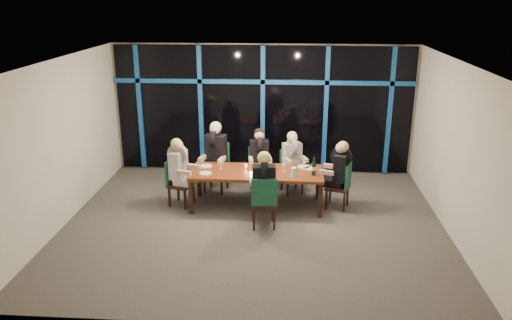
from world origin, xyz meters
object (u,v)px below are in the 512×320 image
at_px(diner_far_right, 293,153).
at_px(diner_end_right, 339,165).
at_px(chair_near_mid, 264,200).
at_px(diner_far_mid, 259,151).
at_px(wine_bottle, 314,168).
at_px(chair_far_mid, 259,167).
at_px(dining_table, 257,174).
at_px(diner_far_left, 215,147).
at_px(chair_end_right, 342,183).
at_px(chair_end_left, 177,180).
at_px(water_pitcher, 294,172).
at_px(diner_end_left, 180,162).
at_px(diner_near_mid, 264,178).
at_px(chair_far_right, 291,168).
at_px(chair_far_left, 217,164).

bearing_deg(diner_far_right, diner_end_right, -63.13).
distance_m(chair_near_mid, diner_far_right, 1.87).
distance_m(diner_far_mid, wine_bottle, 1.46).
xyz_separation_m(diner_far_mid, diner_end_right, (1.61, -0.77, -0.00)).
distance_m(chair_far_mid, diner_end_right, 1.87).
relative_size(dining_table, diner_far_left, 2.56).
distance_m(chair_end_right, diner_far_left, 2.76).
xyz_separation_m(diner_far_left, diner_end_right, (2.54, -0.73, -0.09)).
xyz_separation_m(dining_table, chair_end_left, (-1.60, -0.02, -0.15)).
bearing_deg(chair_end_left, water_pitcher, -78.75).
height_order(chair_end_left, diner_far_left, diner_far_left).
relative_size(diner_end_left, diner_near_mid, 0.96).
height_order(diner_far_left, water_pitcher, diner_far_left).
distance_m(diner_far_right, diner_near_mid, 1.77).
distance_m(chair_near_mid, diner_far_mid, 1.81).
distance_m(chair_end_right, diner_end_left, 3.23).
height_order(dining_table, chair_near_mid, chair_near_mid).
bearing_deg(diner_end_right, chair_near_mid, -38.10).
bearing_deg(chair_far_right, water_pitcher, -109.82).
bearing_deg(diner_end_left, chair_end_left, 90.00).
bearing_deg(diner_far_left, diner_far_mid, 13.57).
bearing_deg(wine_bottle, chair_end_left, 177.39).
xyz_separation_m(dining_table, water_pitcher, (0.73, -0.26, 0.16)).
bearing_deg(diner_far_mid, diner_end_left, -159.52).
relative_size(chair_end_left, chair_near_mid, 0.96).
distance_m(diner_far_right, diner_end_right, 1.19).
xyz_separation_m(chair_far_left, diner_end_right, (2.52, -0.81, 0.32)).
distance_m(dining_table, chair_end_left, 1.61).
xyz_separation_m(chair_far_mid, diner_end_left, (-1.51, -0.93, 0.38)).
xyz_separation_m(diner_far_left, diner_end_left, (-0.59, -0.81, -0.08)).
relative_size(chair_far_mid, diner_far_left, 0.94).
relative_size(chair_end_left, diner_far_left, 0.94).
distance_m(chair_end_right, diner_far_right, 1.31).
relative_size(diner_far_left, diner_near_mid, 1.05).
bearing_deg(dining_table, diner_near_mid, -78.02).
xyz_separation_m(diner_end_left, wine_bottle, (2.63, -0.10, -0.02)).
distance_m(diner_far_left, wine_bottle, 2.24).
height_order(chair_end_right, water_pitcher, chair_end_right).
distance_m(diner_end_right, wine_bottle, 0.53).
bearing_deg(diner_end_left, water_pitcher, -78.35).
bearing_deg(chair_far_left, diner_end_right, -6.86).
xyz_separation_m(diner_far_left, diner_far_right, (1.64, 0.05, -0.12)).
height_order(chair_far_mid, diner_far_left, diner_far_left).
xyz_separation_m(dining_table, diner_far_mid, (0.00, 0.81, 0.22)).
relative_size(diner_far_left, diner_far_mid, 1.10).
height_order(dining_table, diner_far_right, diner_far_right).
xyz_separation_m(chair_far_mid, chair_near_mid, (0.21, -1.85, 0.02)).
distance_m(chair_far_right, diner_far_right, 0.37).
distance_m(chair_far_mid, chair_near_mid, 1.86).
distance_m(dining_table, diner_far_left, 1.25).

